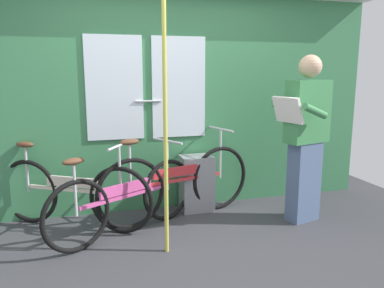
# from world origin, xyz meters

# --- Properties ---
(ground_plane) EXTENTS (5.94, 3.92, 0.04)m
(ground_plane) POSITION_xyz_m (0.00, 0.00, -0.02)
(ground_plane) COLOR #38383D
(train_door_wall) EXTENTS (4.94, 0.28, 2.41)m
(train_door_wall) POSITION_xyz_m (-0.01, 1.15, 1.26)
(train_door_wall) COLOR #387A4C
(train_door_wall) RESTS_ON ground_plane
(bicycle_near_door) EXTENTS (1.50, 0.89, 0.86)m
(bicycle_near_door) POSITION_xyz_m (-0.53, 0.48, 0.35)
(bicycle_near_door) COLOR black
(bicycle_near_door) RESTS_ON ground_plane
(bicycle_leaning_behind) EXTENTS (1.49, 0.91, 0.88)m
(bicycle_leaning_behind) POSITION_xyz_m (-1.03, 0.79, 0.36)
(bicycle_leaning_behind) COLOR black
(bicycle_leaning_behind) RESTS_ON ground_plane
(bicycle_by_pole) EXTENTS (1.75, 0.64, 0.94)m
(bicycle_by_pole) POSITION_xyz_m (0.04, 0.74, 0.39)
(bicycle_by_pole) COLOR black
(bicycle_by_pole) RESTS_ON ground_plane
(passenger_reading_newspaper) EXTENTS (0.62, 0.56, 1.71)m
(passenger_reading_newspaper) POSITION_xyz_m (1.29, 0.34, 0.91)
(passenger_reading_newspaper) COLOR slate
(passenger_reading_newspaper) RESTS_ON ground_plane
(trash_bin_by_wall) EXTENTS (0.36, 0.28, 0.62)m
(trash_bin_by_wall) POSITION_xyz_m (0.31, 0.94, 0.31)
(trash_bin_by_wall) COLOR gray
(trash_bin_by_wall) RESTS_ON ground_plane
(handrail_pole) EXTENTS (0.04, 0.04, 2.37)m
(handrail_pole) POSITION_xyz_m (-0.23, 0.02, 1.19)
(handrail_pole) COLOR #C6C14C
(handrail_pole) RESTS_ON ground_plane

